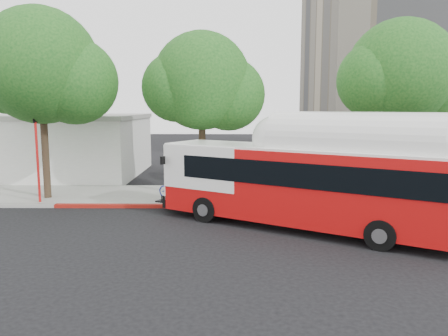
% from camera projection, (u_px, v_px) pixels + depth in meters
% --- Properties ---
extents(ground, '(120.00, 120.00, 0.00)m').
position_uv_depth(ground, '(219.00, 231.00, 17.12)').
color(ground, black).
rests_on(ground, ground).
extents(sidewalk, '(60.00, 5.00, 0.15)m').
position_uv_depth(sidewalk, '(222.00, 195.00, 23.54)').
color(sidewalk, gray).
rests_on(sidewalk, ground).
extents(curb_strip, '(60.00, 0.30, 0.15)m').
position_uv_depth(curb_strip, '(221.00, 206.00, 20.97)').
color(curb_strip, gray).
rests_on(curb_strip, ground).
extents(red_curb_segment, '(10.00, 0.32, 0.16)m').
position_uv_depth(red_curb_segment, '(159.00, 206.00, 21.00)').
color(red_curb_segment, maroon).
rests_on(red_curb_segment, ground).
extents(street_tree_left, '(6.67, 5.80, 9.74)m').
position_uv_depth(street_tree_left, '(51.00, 71.00, 21.77)').
color(street_tree_left, '#2D2116').
rests_on(street_tree_left, ground).
extents(street_tree_mid, '(5.75, 5.00, 8.62)m').
position_uv_depth(street_tree_mid, '(210.00, 85.00, 22.29)').
color(street_tree_mid, '#2D2116').
rests_on(street_tree_mid, ground).
extents(street_tree_right, '(6.21, 5.40, 9.18)m').
position_uv_depth(street_tree_right, '(409.00, 78.00, 21.94)').
color(street_tree_right, '#2D2116').
rests_on(street_tree_right, ground).
extents(low_commercial_bldg, '(16.20, 10.20, 4.25)m').
position_uv_depth(low_commercial_bldg, '(25.00, 145.00, 30.81)').
color(low_commercial_bldg, silver).
rests_on(low_commercial_bldg, ground).
extents(transit_bus, '(11.94, 8.25, 3.72)m').
position_uv_depth(transit_bus, '(303.00, 186.00, 17.18)').
color(transit_bus, red).
rests_on(transit_bus, ground).
extents(signal_pole, '(0.12, 0.41, 4.29)m').
position_uv_depth(signal_pole, '(38.00, 161.00, 21.28)').
color(signal_pole, red).
rests_on(signal_pole, ground).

